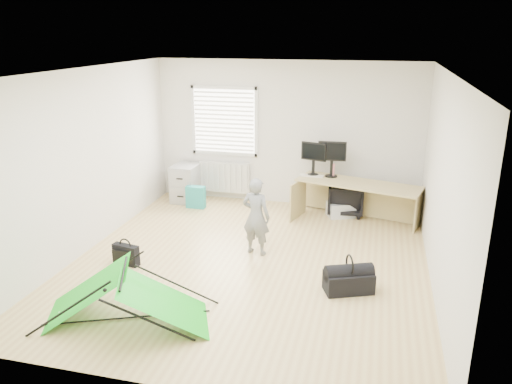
% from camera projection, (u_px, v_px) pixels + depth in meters
% --- Properties ---
extents(ground, '(5.50, 5.50, 0.00)m').
position_uv_depth(ground, '(249.00, 263.00, 7.21)').
color(ground, tan).
rests_on(ground, ground).
extents(back_wall, '(5.00, 0.02, 2.70)m').
position_uv_depth(back_wall, '(286.00, 134.00, 9.33)').
color(back_wall, silver).
rests_on(back_wall, ground).
extents(window, '(1.20, 0.06, 1.20)m').
position_uv_depth(window, '(224.00, 121.00, 9.50)').
color(window, silver).
rests_on(window, back_wall).
extents(radiator, '(1.00, 0.12, 0.60)m').
position_uv_depth(radiator, '(225.00, 177.00, 9.81)').
color(radiator, silver).
rests_on(radiator, back_wall).
extents(desk, '(2.20, 1.19, 0.71)m').
position_uv_depth(desk, '(357.00, 203.00, 8.63)').
color(desk, tan).
rests_on(desk, ground).
extents(filing_cabinet, '(0.48, 0.63, 0.72)m').
position_uv_depth(filing_cabinet, '(186.00, 183.00, 9.74)').
color(filing_cabinet, '#9FA1A5').
rests_on(filing_cabinet, ground).
extents(monitor_left, '(0.47, 0.22, 0.44)m').
position_uv_depth(monitor_left, '(313.00, 163.00, 8.90)').
color(monitor_left, black).
rests_on(monitor_left, desk).
extents(monitor_right, '(0.50, 0.13, 0.47)m').
position_uv_depth(monitor_right, '(332.00, 164.00, 8.82)').
color(monitor_right, black).
rests_on(monitor_right, desk).
extents(keyboard, '(0.43, 0.16, 0.02)m').
position_uv_depth(keyboard, '(311.00, 176.00, 8.90)').
color(keyboard, beige).
rests_on(keyboard, desk).
extents(thermos, '(0.09, 0.09, 0.24)m').
position_uv_depth(thermos, '(333.00, 170.00, 8.87)').
color(thermos, '#CB7174').
rests_on(thermos, desk).
extents(office_chair, '(0.67, 0.68, 0.58)m').
position_uv_depth(office_chair, '(346.00, 199.00, 9.04)').
color(office_chair, black).
rests_on(office_chair, ground).
extents(person, '(0.48, 0.36, 1.18)m').
position_uv_depth(person, '(256.00, 216.00, 7.34)').
color(person, slate).
rests_on(person, ground).
extents(kite, '(2.09, 1.52, 0.59)m').
position_uv_depth(kite, '(125.00, 296.00, 5.71)').
color(kite, '#12BD18').
rests_on(kite, ground).
extents(storage_crate, '(0.55, 0.49, 0.26)m').
position_uv_depth(storage_crate, '(341.00, 209.00, 8.97)').
color(storage_crate, '#B9BFC3').
rests_on(storage_crate, ground).
extents(tote_bag, '(0.36, 0.16, 0.42)m').
position_uv_depth(tote_bag, '(196.00, 197.00, 9.38)').
color(tote_bag, teal).
rests_on(tote_bag, ground).
extents(laptop_bag, '(0.41, 0.19, 0.30)m').
position_uv_depth(laptop_bag, '(126.00, 255.00, 7.12)').
color(laptop_bag, black).
rests_on(laptop_bag, ground).
extents(white_box, '(0.10, 0.10, 0.09)m').
position_uv_depth(white_box, '(64.00, 314.00, 5.82)').
color(white_box, silver).
rests_on(white_box, ground).
extents(duffel_bag, '(0.68, 0.52, 0.27)m').
position_uv_depth(duffel_bag, '(349.00, 282.00, 6.38)').
color(duffel_bag, black).
rests_on(duffel_bag, ground).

